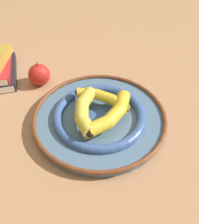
% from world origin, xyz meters
% --- Properties ---
extents(ground_plane, '(2.80, 2.80, 0.00)m').
position_xyz_m(ground_plane, '(0.00, 0.00, 0.00)').
color(ground_plane, '#A87A56').
extents(decorative_bowl, '(0.39, 0.39, 0.04)m').
position_xyz_m(decorative_bowl, '(-0.01, 0.03, 0.02)').
color(decorative_bowl, slate).
rests_on(decorative_bowl, ground_plane).
extents(banana_a, '(0.17, 0.10, 0.03)m').
position_xyz_m(banana_a, '(-0.04, 0.07, 0.06)').
color(banana_a, gold).
rests_on(banana_a, decorative_bowl).
extents(banana_b, '(0.16, 0.13, 0.04)m').
position_xyz_m(banana_b, '(-0.03, -0.01, 0.06)').
color(banana_b, gold).
rests_on(banana_b, decorative_bowl).
extents(banana_c, '(0.09, 0.19, 0.04)m').
position_xyz_m(banana_c, '(0.03, 0.04, 0.06)').
color(banana_c, gold).
rests_on(banana_c, decorative_bowl).
extents(apple, '(0.07, 0.07, 0.08)m').
position_xyz_m(apple, '(-0.27, -0.02, 0.04)').
color(apple, red).
rests_on(apple, ground_plane).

